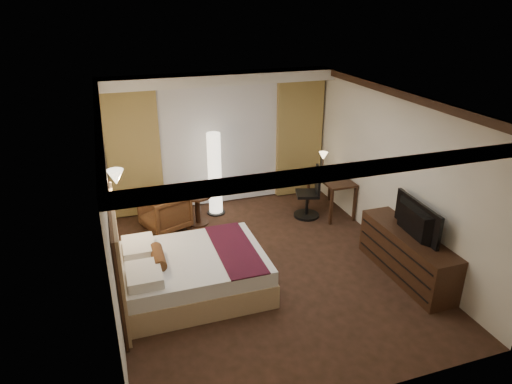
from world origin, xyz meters
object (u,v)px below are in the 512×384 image
object	(u,v)px
desk	(331,194)
dresser	(407,255)
bed	(195,273)
office_chair	(307,192)
armchair	(164,210)
side_table	(198,209)
television	(411,215)
floor_lamp	(215,174)

from	to	relation	value
desk	dresser	distance (m)	2.44
bed	office_chair	distance (m)	3.12
office_chair	bed	bearing A→B (deg)	-128.91
bed	armchair	size ratio (longest dim) A/B	2.65
side_table	television	xyz separation A→B (m)	(2.65, -2.76, 0.75)
floor_lamp	dresser	distance (m)	3.86
desk	office_chair	size ratio (longest dim) A/B	1.08
bed	dresser	xyz separation A→B (m)	(3.17, -0.64, 0.07)
armchair	side_table	distance (m)	0.63
television	armchair	bearing A→B (deg)	54.26
bed	television	distance (m)	3.29
side_table	bed	bearing A→B (deg)	-102.97
television	floor_lamp	bearing A→B (deg)	39.97
bed	television	world-z (taller)	television
side_table	dresser	size ratio (longest dim) A/B	0.32
side_table	television	distance (m)	3.90
armchair	office_chair	world-z (taller)	office_chair
floor_lamp	television	bearing A→B (deg)	-54.41
floor_lamp	television	distance (m)	3.82
bed	floor_lamp	distance (m)	2.68
floor_lamp	office_chair	distance (m)	1.83
floor_lamp	armchair	bearing A→B (deg)	-162.15
bed	floor_lamp	bearing A→B (deg)	69.43
bed	desk	bearing A→B (deg)	29.92
bed	television	xyz separation A→B (m)	(3.14, -0.64, 0.75)
floor_lamp	office_chair	world-z (taller)	floor_lamp
office_chair	dresser	size ratio (longest dim) A/B	0.55
bed	desk	xyz separation A→B (m)	(3.12, 1.80, 0.08)
office_chair	television	size ratio (longest dim) A/B	0.93
armchair	desk	bearing A→B (deg)	63.32
armchair	office_chair	bearing A→B (deg)	61.17
side_table	desk	xyz separation A→B (m)	(2.63, -0.33, 0.07)
office_chair	side_table	bearing A→B (deg)	-173.18
floor_lamp	dresser	xyz separation A→B (m)	(2.25, -3.10, -0.47)
armchair	television	world-z (taller)	television
bed	side_table	world-z (taller)	side_table
office_chair	television	world-z (taller)	television
desk	office_chair	distance (m)	0.56
armchair	desk	size ratio (longest dim) A/B	0.68
desk	office_chair	bearing A→B (deg)	-174.68
armchair	desk	world-z (taller)	armchair
floor_lamp	bed	bearing A→B (deg)	-110.57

